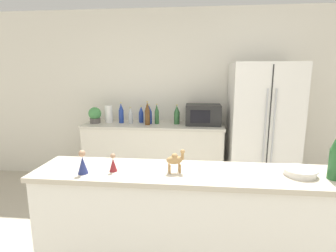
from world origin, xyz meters
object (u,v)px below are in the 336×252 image
(back_bottle_3, at_px, (147,114))
(paper_towel_roll, at_px, (109,114))
(back_bottle_1, at_px, (141,115))
(back_bottle_4, at_px, (157,114))
(wise_man_figurine_crimson, at_px, (83,164))
(wine_bottle, at_px, (336,157))
(back_bottle_2, at_px, (177,115))
(back_bottle_0, at_px, (121,113))
(back_bottle_6, at_px, (131,116))
(camel_figurine, at_px, (175,159))
(potted_plant, at_px, (95,115))
(back_bottle_5, at_px, (149,114))
(wise_man_figurine_blue, at_px, (113,164))
(fruit_bowl, at_px, (300,171))
(refrigerator, at_px, (261,130))
(microwave, at_px, (203,115))

(back_bottle_3, bearing_deg, paper_towel_roll, 167.86)
(back_bottle_1, relative_size, back_bottle_4, 0.86)
(back_bottle_4, xyz_separation_m, wise_man_figurine_crimson, (-0.20, -2.04, -0.03))
(back_bottle_1, relative_size, wine_bottle, 0.78)
(back_bottle_2, bearing_deg, back_bottle_4, -177.78)
(back_bottle_3, bearing_deg, back_bottle_0, 163.94)
(back_bottle_4, xyz_separation_m, back_bottle_6, (-0.37, -0.03, -0.02))
(back_bottle_0, relative_size, wine_bottle, 0.95)
(back_bottle_0, xyz_separation_m, camel_figurine, (0.94, -1.98, -0.01))
(back_bottle_1, xyz_separation_m, back_bottle_3, (0.12, -0.17, 0.04))
(back_bottle_2, distance_m, camel_figurine, 1.98)
(back_bottle_2, bearing_deg, potted_plant, -177.31)
(back_bottle_0, xyz_separation_m, wine_bottle, (1.94, -1.99, 0.05))
(back_bottle_6, bearing_deg, back_bottle_3, -15.99)
(back_bottle_3, height_order, back_bottle_6, back_bottle_3)
(camel_figurine, bearing_deg, back_bottle_5, 104.97)
(back_bottle_2, xyz_separation_m, back_bottle_5, (-0.40, -0.01, 0.00))
(back_bottle_3, relative_size, wise_man_figurine_crimson, 2.03)
(paper_towel_roll, bearing_deg, wise_man_figurine_blue, -70.80)
(fruit_bowl, relative_size, camel_figurine, 1.33)
(potted_plant, bearing_deg, back_bottle_0, 9.55)
(back_bottle_0, bearing_deg, camel_figurine, -64.71)
(paper_towel_roll, height_order, wise_man_figurine_crimson, paper_towel_roll)
(refrigerator, height_order, back_bottle_5, refrigerator)
(back_bottle_5, xyz_separation_m, wise_man_figurine_blue, (0.10, -1.98, -0.04))
(back_bottle_1, relative_size, back_bottle_3, 0.75)
(back_bottle_3, xyz_separation_m, back_bottle_4, (0.12, 0.10, -0.02))
(fruit_bowl, bearing_deg, microwave, 106.71)
(back_bottle_3, relative_size, wise_man_figurine_blue, 2.58)
(back_bottle_0, height_order, back_bottle_1, back_bottle_0)
(back_bottle_5, bearing_deg, fruit_bowl, -55.03)
(microwave, height_order, back_bottle_5, microwave)
(back_bottle_2, distance_m, back_bottle_5, 0.40)
(microwave, bearing_deg, back_bottle_0, 179.77)
(back_bottle_2, height_order, fruit_bowl, back_bottle_2)
(back_bottle_0, relative_size, back_bottle_4, 1.05)
(refrigerator, bearing_deg, back_bottle_3, -179.14)
(paper_towel_roll, relative_size, wise_man_figurine_blue, 1.94)
(paper_towel_roll, height_order, back_bottle_4, back_bottle_4)
(back_bottle_2, relative_size, back_bottle_5, 0.99)
(paper_towel_roll, distance_m, wise_man_figurine_crimson, 2.14)
(back_bottle_3, distance_m, back_bottle_6, 0.27)
(microwave, relative_size, fruit_bowl, 2.25)
(back_bottle_5, height_order, wise_man_figurine_crimson, back_bottle_5)
(wine_bottle, height_order, camel_figurine, wine_bottle)
(back_bottle_3, distance_m, back_bottle_5, 0.10)
(back_bottle_4, bearing_deg, wise_man_figurine_crimson, -95.62)
(back_bottle_0, relative_size, back_bottle_6, 1.27)
(paper_towel_roll, xyz_separation_m, back_bottle_5, (0.60, -0.03, 0.01))
(wine_bottle, xyz_separation_m, wise_man_figurine_crimson, (-1.62, -0.07, -0.08))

